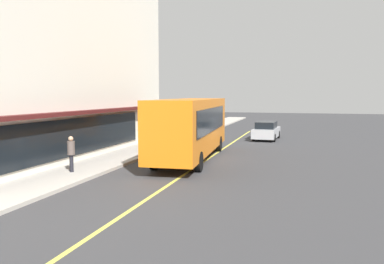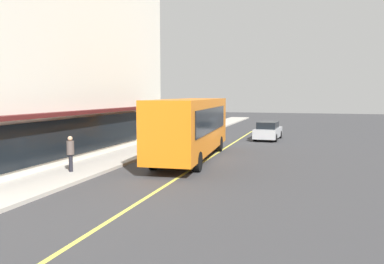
{
  "view_description": "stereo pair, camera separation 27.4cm",
  "coord_description": "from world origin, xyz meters",
  "px_view_note": "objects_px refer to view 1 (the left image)",
  "views": [
    {
      "loc": [
        -21.81,
        -5.37,
        3.76
      ],
      "look_at": [
        -0.41,
        0.86,
        1.6
      ],
      "focal_mm": 36.24,
      "sensor_mm": 36.0,
      "label": 1
    },
    {
      "loc": [
        -21.74,
        -5.64,
        3.76
      ],
      "look_at": [
        -0.41,
        0.86,
        1.6
      ],
      "focal_mm": 36.24,
      "sensor_mm": 36.0,
      "label": 2
    }
  ],
  "objects_px": {
    "traffic_light": "(187,109)",
    "car_silver": "(266,131)",
    "bus": "(191,125)",
    "pedestrian_near_storefront": "(71,151)"
  },
  "relations": [
    {
      "from": "traffic_light",
      "to": "pedestrian_near_storefront",
      "type": "xyz_separation_m",
      "value": [
        -15.74,
        0.82,
        -1.38
      ]
    },
    {
      "from": "traffic_light",
      "to": "car_silver",
      "type": "height_order",
      "value": "traffic_light"
    },
    {
      "from": "traffic_light",
      "to": "bus",
      "type": "bearing_deg",
      "value": -161.53
    },
    {
      "from": "car_silver",
      "to": "bus",
      "type": "bearing_deg",
      "value": 163.87
    },
    {
      "from": "bus",
      "to": "car_silver",
      "type": "relative_size",
      "value": 2.57
    },
    {
      "from": "traffic_light",
      "to": "car_silver",
      "type": "bearing_deg",
      "value": -78.07
    },
    {
      "from": "bus",
      "to": "traffic_light",
      "type": "distance_m",
      "value": 10.42
    },
    {
      "from": "bus",
      "to": "traffic_light",
      "type": "xyz_separation_m",
      "value": [
        9.87,
        3.3,
        0.55
      ]
    },
    {
      "from": "bus",
      "to": "traffic_light",
      "type": "relative_size",
      "value": 3.52
    },
    {
      "from": "bus",
      "to": "pedestrian_near_storefront",
      "type": "relative_size",
      "value": 6.71
    }
  ]
}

